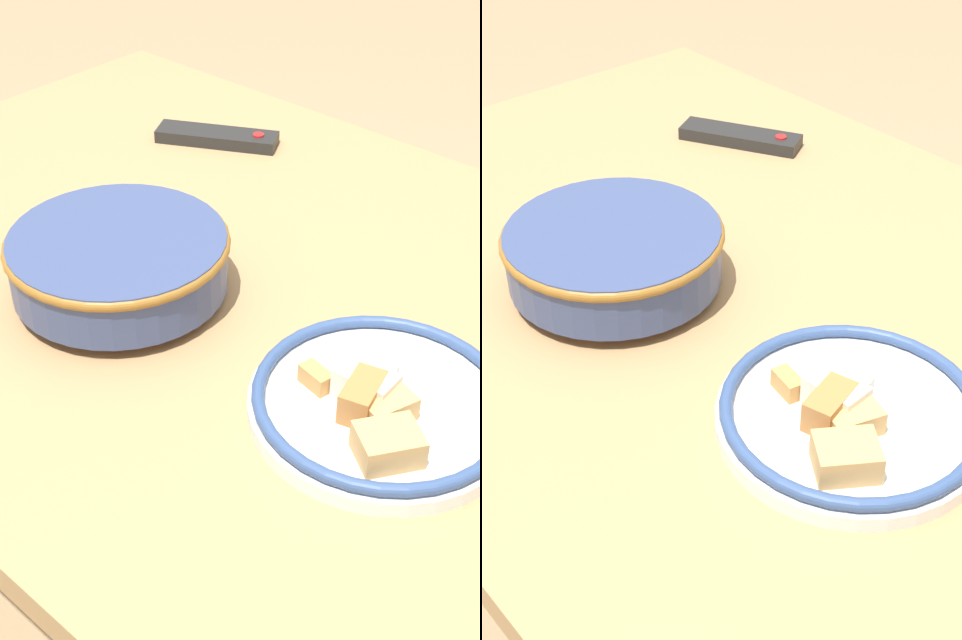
# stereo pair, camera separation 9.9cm
# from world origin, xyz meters

# --- Properties ---
(ground_plane) EXTENTS (8.00, 8.00, 0.00)m
(ground_plane) POSITION_xyz_m (0.00, 0.00, 0.00)
(ground_plane) COLOR #9E8460
(dining_table) EXTENTS (1.42, 0.94, 0.70)m
(dining_table) POSITION_xyz_m (0.00, 0.00, 0.63)
(dining_table) COLOR tan
(dining_table) RESTS_ON ground_plane
(noodle_bowl) EXTENTS (0.27, 0.27, 0.08)m
(noodle_bowl) POSITION_xyz_m (-0.11, -0.12, 0.75)
(noodle_bowl) COLOR #384775
(noodle_bowl) RESTS_ON dining_table
(food_plate) EXTENTS (0.28, 0.28, 0.05)m
(food_plate) POSITION_xyz_m (0.26, -0.09, 0.72)
(food_plate) COLOR white
(food_plate) RESTS_ON dining_table
(tv_remote) EXTENTS (0.20, 0.14, 0.02)m
(tv_remote) POSITION_xyz_m (-0.31, 0.27, 0.71)
(tv_remote) COLOR black
(tv_remote) RESTS_ON dining_table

